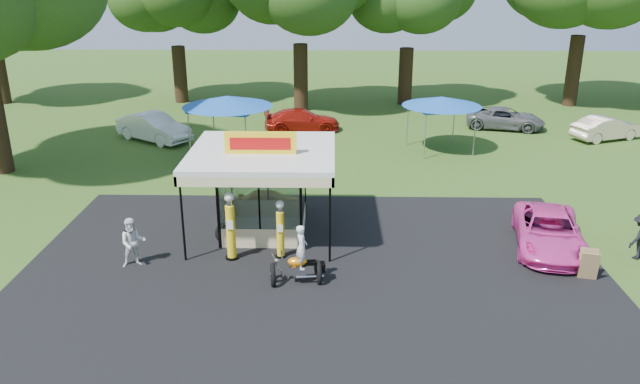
{
  "coord_description": "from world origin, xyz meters",
  "views": [
    {
      "loc": [
        0.63,
        -17.34,
        9.89
      ],
      "look_at": [
        0.18,
        4.0,
        2.07
      ],
      "focal_mm": 35.0,
      "sensor_mm": 36.0,
      "label": 1
    }
  ],
  "objects_px": {
    "a_frame_sign": "(589,265)",
    "bg_car_d": "(505,118)",
    "gas_pump_left": "(231,228)",
    "tent_west": "(227,102)",
    "gas_pump_right": "(280,231)",
    "tent_east": "(442,102)",
    "spectator_east_a": "(640,237)",
    "bg_car_b": "(302,120)",
    "bg_car_e": "(606,128)",
    "pink_sedan": "(549,231)",
    "kiosk_car": "(270,201)",
    "gas_station_kiosk": "(264,190)",
    "spectator_west": "(133,243)",
    "motorcycle": "(300,260)",
    "bg_car_a": "(154,127)"
  },
  "relations": [
    {
      "from": "gas_pump_right",
      "to": "a_frame_sign",
      "type": "relative_size",
      "value": 2.08
    },
    {
      "from": "bg_car_d",
      "to": "gas_pump_right",
      "type": "bearing_deg",
      "value": 160.04
    },
    {
      "from": "bg_car_b",
      "to": "spectator_west",
      "type": "bearing_deg",
      "value": 159.56
    },
    {
      "from": "spectator_west",
      "to": "bg_car_d",
      "type": "distance_m",
      "value": 26.54
    },
    {
      "from": "kiosk_car",
      "to": "bg_car_e",
      "type": "bearing_deg",
      "value": -57.71
    },
    {
      "from": "gas_station_kiosk",
      "to": "bg_car_e",
      "type": "height_order",
      "value": "gas_station_kiosk"
    },
    {
      "from": "bg_car_d",
      "to": "tent_east",
      "type": "relative_size",
      "value": 1.1
    },
    {
      "from": "tent_east",
      "to": "spectator_west",
      "type": "bearing_deg",
      "value": -131.25
    },
    {
      "from": "motorcycle",
      "to": "bg_car_a",
      "type": "bearing_deg",
      "value": 111.24
    },
    {
      "from": "gas_station_kiosk",
      "to": "pink_sedan",
      "type": "xyz_separation_m",
      "value": [
        10.58,
        -1.23,
        -1.09
      ]
    },
    {
      "from": "gas_pump_left",
      "to": "tent_east",
      "type": "distance_m",
      "value": 17.05
    },
    {
      "from": "motorcycle",
      "to": "gas_pump_right",
      "type": "bearing_deg",
      "value": 105.01
    },
    {
      "from": "gas_pump_left",
      "to": "gas_pump_right",
      "type": "bearing_deg",
      "value": 5.95
    },
    {
      "from": "spectator_east_a",
      "to": "bg_car_b",
      "type": "xyz_separation_m",
      "value": [
        -12.84,
        17.87,
        -0.15
      ]
    },
    {
      "from": "bg_car_b",
      "to": "gas_pump_right",
      "type": "bearing_deg",
      "value": 174.51
    },
    {
      "from": "kiosk_car",
      "to": "pink_sedan",
      "type": "bearing_deg",
      "value": -107.99
    },
    {
      "from": "kiosk_car",
      "to": "bg_car_a",
      "type": "height_order",
      "value": "bg_car_a"
    },
    {
      "from": "spectator_west",
      "to": "gas_station_kiosk",
      "type": "bearing_deg",
      "value": 14.54
    },
    {
      "from": "pink_sedan",
      "to": "bg_car_b",
      "type": "xyz_separation_m",
      "value": [
        -9.89,
        17.13,
        -0.0
      ]
    },
    {
      "from": "gas_station_kiosk",
      "to": "bg_car_b",
      "type": "relative_size",
      "value": 1.15
    },
    {
      "from": "tent_west",
      "to": "bg_car_e",
      "type": "bearing_deg",
      "value": 10.39
    },
    {
      "from": "spectator_east_a",
      "to": "tent_west",
      "type": "distance_m",
      "value": 20.59
    },
    {
      "from": "gas_pump_right",
      "to": "tent_west",
      "type": "relative_size",
      "value": 0.45
    },
    {
      "from": "kiosk_car",
      "to": "bg_car_e",
      "type": "relative_size",
      "value": 0.66
    },
    {
      "from": "gas_pump_right",
      "to": "motorcycle",
      "type": "xyz_separation_m",
      "value": [
        0.78,
        -1.89,
        -0.21
      ]
    },
    {
      "from": "motorcycle",
      "to": "spectator_east_a",
      "type": "bearing_deg",
      "value": 2.54
    },
    {
      "from": "gas_station_kiosk",
      "to": "bg_car_a",
      "type": "relative_size",
      "value": 1.1
    },
    {
      "from": "motorcycle",
      "to": "spectator_west",
      "type": "height_order",
      "value": "motorcycle"
    },
    {
      "from": "tent_east",
      "to": "gas_station_kiosk",
      "type": "bearing_deg",
      "value": -126.42
    },
    {
      "from": "gas_pump_right",
      "to": "spectator_east_a",
      "type": "height_order",
      "value": "gas_pump_right"
    },
    {
      "from": "a_frame_sign",
      "to": "bg_car_e",
      "type": "xyz_separation_m",
      "value": [
        7.81,
        17.8,
        0.17
      ]
    },
    {
      "from": "bg_car_b",
      "to": "bg_car_d",
      "type": "xyz_separation_m",
      "value": [
        12.91,
        0.82,
        -0.01
      ]
    },
    {
      "from": "a_frame_sign",
      "to": "bg_car_d",
      "type": "distance_m",
      "value": 20.49
    },
    {
      "from": "pink_sedan",
      "to": "bg_car_e",
      "type": "relative_size",
      "value": 1.16
    },
    {
      "from": "gas_pump_left",
      "to": "tent_west",
      "type": "distance_m",
      "value": 12.82
    },
    {
      "from": "gas_pump_left",
      "to": "tent_west",
      "type": "xyz_separation_m",
      "value": [
        -2.04,
        12.52,
        1.82
      ]
    },
    {
      "from": "pink_sedan",
      "to": "spectator_east_a",
      "type": "xyz_separation_m",
      "value": [
        2.95,
        -0.74,
        0.15
      ]
    },
    {
      "from": "a_frame_sign",
      "to": "bg_car_b",
      "type": "bearing_deg",
      "value": 131.28
    },
    {
      "from": "pink_sedan",
      "to": "bg_car_d",
      "type": "distance_m",
      "value": 18.19
    },
    {
      "from": "bg_car_b",
      "to": "tent_west",
      "type": "bearing_deg",
      "value": 141.71
    },
    {
      "from": "kiosk_car",
      "to": "bg_car_b",
      "type": "height_order",
      "value": "bg_car_b"
    },
    {
      "from": "bg_car_a",
      "to": "spectator_west",
      "type": "bearing_deg",
      "value": -133.15
    },
    {
      "from": "tent_west",
      "to": "motorcycle",
      "type": "bearing_deg",
      "value": -72.29
    },
    {
      "from": "kiosk_car",
      "to": "bg_car_e",
      "type": "xyz_separation_m",
      "value": [
        18.94,
        11.97,
        0.22
      ]
    },
    {
      "from": "motorcycle",
      "to": "tent_west",
      "type": "bearing_deg",
      "value": 100.25
    },
    {
      "from": "pink_sedan",
      "to": "tent_east",
      "type": "bearing_deg",
      "value": 110.17
    },
    {
      "from": "bg_car_a",
      "to": "motorcycle",
      "type": "bearing_deg",
      "value": -117.36
    },
    {
      "from": "gas_station_kiosk",
      "to": "bg_car_d",
      "type": "height_order",
      "value": "gas_station_kiosk"
    },
    {
      "from": "motorcycle",
      "to": "bg_car_e",
      "type": "bearing_deg",
      "value": 38.98
    },
    {
      "from": "motorcycle",
      "to": "gas_station_kiosk",
      "type": "bearing_deg",
      "value": 103.74
    }
  ]
}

